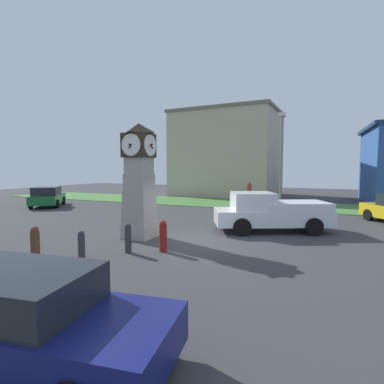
{
  "coord_description": "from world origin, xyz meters",
  "views": [
    {
      "loc": [
        4.57,
        -10.92,
        2.99
      ],
      "look_at": [
        -1.02,
        1.93,
        1.87
      ],
      "focal_mm": 28.0,
      "sensor_mm": 36.0,
      "label": 1
    }
  ],
  "objects_px": {
    "car_far_lot": "(47,196)",
    "street_lamp_far_side": "(281,154)",
    "bollard_near_tower": "(163,236)",
    "bollard_mid_row": "(128,238)",
    "car_by_building": "(24,317)",
    "pedestrian_near_bench": "(249,190)",
    "bollard_end_row": "(35,244)",
    "bollard_far_row": "(81,244)",
    "clock_tower": "(139,182)",
    "pickup_truck": "(271,212)"
  },
  "relations": [
    {
      "from": "car_far_lot",
      "to": "street_lamp_far_side",
      "type": "xyz_separation_m",
      "value": [
        16.8,
        5.97,
        3.22
      ]
    },
    {
      "from": "bollard_near_tower",
      "to": "bollard_mid_row",
      "type": "height_order",
      "value": "bollard_near_tower"
    },
    {
      "from": "car_by_building",
      "to": "car_far_lot",
      "type": "bearing_deg",
      "value": 138.39
    },
    {
      "from": "pedestrian_near_bench",
      "to": "street_lamp_far_side",
      "type": "relative_size",
      "value": 0.25
    },
    {
      "from": "car_by_building",
      "to": "pedestrian_near_bench",
      "type": "relative_size",
      "value": 2.63
    },
    {
      "from": "pedestrian_near_bench",
      "to": "bollard_mid_row",
      "type": "bearing_deg",
      "value": -91.04
    },
    {
      "from": "bollard_mid_row",
      "to": "bollard_end_row",
      "type": "xyz_separation_m",
      "value": [
        -2.08,
        -2.05,
        0.05
      ]
    },
    {
      "from": "bollard_near_tower",
      "to": "pedestrian_near_bench",
      "type": "relative_size",
      "value": 0.64
    },
    {
      "from": "bollard_near_tower",
      "to": "bollard_end_row",
      "type": "relative_size",
      "value": 0.99
    },
    {
      "from": "bollard_far_row",
      "to": "bollard_near_tower",
      "type": "bearing_deg",
      "value": 41.31
    },
    {
      "from": "clock_tower",
      "to": "car_by_building",
      "type": "bearing_deg",
      "value": -68.53
    },
    {
      "from": "clock_tower",
      "to": "car_far_lot",
      "type": "bearing_deg",
      "value": 154.23
    },
    {
      "from": "pickup_truck",
      "to": "street_lamp_far_side",
      "type": "bearing_deg",
      "value": 94.41
    },
    {
      "from": "bollard_far_row",
      "to": "bollard_end_row",
      "type": "distance_m",
      "value": 1.39
    },
    {
      "from": "bollard_mid_row",
      "to": "street_lamp_far_side",
      "type": "bearing_deg",
      "value": 76.35
    },
    {
      "from": "pickup_truck",
      "to": "street_lamp_far_side",
      "type": "height_order",
      "value": "street_lamp_far_side"
    },
    {
      "from": "clock_tower",
      "to": "pedestrian_near_bench",
      "type": "bearing_deg",
      "value": 85.49
    },
    {
      "from": "pickup_truck",
      "to": "car_far_lot",
      "type": "bearing_deg",
      "value": 171.98
    },
    {
      "from": "bollard_mid_row",
      "to": "car_far_lot",
      "type": "bearing_deg",
      "value": 148.66
    },
    {
      "from": "bollard_end_row",
      "to": "pedestrian_near_bench",
      "type": "xyz_separation_m",
      "value": [
        2.4,
        19.74,
        0.44
      ]
    },
    {
      "from": "car_far_lot",
      "to": "street_lamp_far_side",
      "type": "relative_size",
      "value": 0.63
    },
    {
      "from": "bollard_mid_row",
      "to": "pickup_truck",
      "type": "bearing_deg",
      "value": 54.36
    },
    {
      "from": "street_lamp_far_side",
      "to": "bollard_far_row",
      "type": "bearing_deg",
      "value": -106.14
    },
    {
      "from": "pickup_truck",
      "to": "clock_tower",
      "type": "bearing_deg",
      "value": -144.45
    },
    {
      "from": "pickup_truck",
      "to": "bollard_end_row",
      "type": "bearing_deg",
      "value": -128.51
    },
    {
      "from": "clock_tower",
      "to": "bollard_near_tower",
      "type": "bearing_deg",
      "value": -37.35
    },
    {
      "from": "car_far_lot",
      "to": "street_lamp_far_side",
      "type": "height_order",
      "value": "street_lamp_far_side"
    },
    {
      "from": "bollard_near_tower",
      "to": "bollard_far_row",
      "type": "xyz_separation_m",
      "value": [
        -2.06,
        -1.81,
        -0.1
      ]
    },
    {
      "from": "car_by_building",
      "to": "bollard_mid_row",
      "type": "bearing_deg",
      "value": 110.84
    },
    {
      "from": "car_far_lot",
      "to": "pedestrian_near_bench",
      "type": "bearing_deg",
      "value": 34.86
    },
    {
      "from": "bollard_far_row",
      "to": "car_by_building",
      "type": "bearing_deg",
      "value": -54.72
    },
    {
      "from": "car_by_building",
      "to": "pickup_truck",
      "type": "xyz_separation_m",
      "value": [
        1.93,
        11.33,
        0.18
      ]
    },
    {
      "from": "bollard_mid_row",
      "to": "car_far_lot",
      "type": "distance_m",
      "value": 15.66
    },
    {
      "from": "bollard_far_row",
      "to": "pedestrian_near_bench",
      "type": "xyz_separation_m",
      "value": [
        1.32,
        18.88,
        0.55
      ]
    },
    {
      "from": "bollard_near_tower",
      "to": "car_by_building",
      "type": "distance_m",
      "value": 6.36
    },
    {
      "from": "bollard_mid_row",
      "to": "bollard_far_row",
      "type": "bearing_deg",
      "value": -130.08
    },
    {
      "from": "bollard_near_tower",
      "to": "pedestrian_near_bench",
      "type": "xyz_separation_m",
      "value": [
        -0.74,
        17.06,
        0.45
      ]
    },
    {
      "from": "bollard_far_row",
      "to": "car_far_lot",
      "type": "xyz_separation_m",
      "value": [
        -12.38,
        9.34,
        0.31
      ]
    },
    {
      "from": "clock_tower",
      "to": "street_lamp_far_side",
      "type": "xyz_separation_m",
      "value": [
        4.33,
        11.99,
        1.61
      ]
    },
    {
      "from": "clock_tower",
      "to": "bollard_near_tower",
      "type": "distance_m",
      "value": 3.07
    },
    {
      "from": "car_far_lot",
      "to": "pickup_truck",
      "type": "xyz_separation_m",
      "value": [
        17.45,
        -2.46,
        0.15
      ]
    },
    {
      "from": "bollard_far_row",
      "to": "clock_tower",
      "type": "bearing_deg",
      "value": 88.36
    },
    {
      "from": "pickup_truck",
      "to": "street_lamp_far_side",
      "type": "xyz_separation_m",
      "value": [
        -0.65,
        8.42,
        3.07
      ]
    },
    {
      "from": "bollard_far_row",
      "to": "bollard_end_row",
      "type": "bearing_deg",
      "value": -141.36
    },
    {
      "from": "bollard_mid_row",
      "to": "street_lamp_far_side",
      "type": "height_order",
      "value": "street_lamp_far_side"
    },
    {
      "from": "bollard_mid_row",
      "to": "bollard_far_row",
      "type": "distance_m",
      "value": 1.56
    },
    {
      "from": "bollard_mid_row",
      "to": "bollard_far_row",
      "type": "xyz_separation_m",
      "value": [
        -1.0,
        -1.19,
        -0.06
      ]
    },
    {
      "from": "bollard_mid_row",
      "to": "bollard_end_row",
      "type": "height_order",
      "value": "bollard_end_row"
    },
    {
      "from": "clock_tower",
      "to": "pickup_truck",
      "type": "height_order",
      "value": "clock_tower"
    },
    {
      "from": "pedestrian_near_bench",
      "to": "street_lamp_far_side",
      "type": "xyz_separation_m",
      "value": [
        3.11,
        -3.58,
        2.98
      ]
    }
  ]
}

